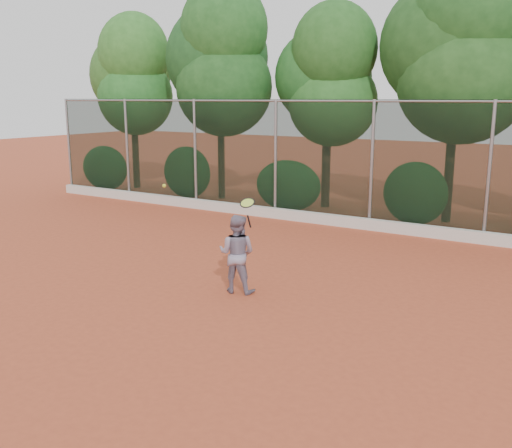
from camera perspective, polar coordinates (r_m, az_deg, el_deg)
The scene contains 7 objects.
ground at distance 10.10m, azimuth -3.00°, elevation -8.00°, with size 80.00×80.00×0.00m, color #B3492A.
concrete_curb at distance 15.92m, azimuth 11.02°, elevation 0.00°, with size 24.00×0.20×0.30m, color beige.
tennis_player at distance 10.50m, azimuth -1.93°, elevation -2.98°, with size 0.71×0.55×1.46m, color gray.
chainlink_fence at distance 15.82m, azimuth 11.51°, elevation 6.18°, with size 24.09×0.09×3.50m.
foliage_backdrop at distance 17.80m, azimuth 12.46°, elevation 15.02°, with size 23.70×3.63×7.55m.
tennis_racket at distance 10.14m, azimuth -0.86°, elevation 1.91°, with size 0.32×0.29×0.56m.
tennis_ball_in_flight at distance 10.86m, azimuth -9.17°, elevation 3.80°, with size 0.07×0.07×0.07m.
Camera 1 is at (5.39, -7.78, 3.53)m, focal length 40.00 mm.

